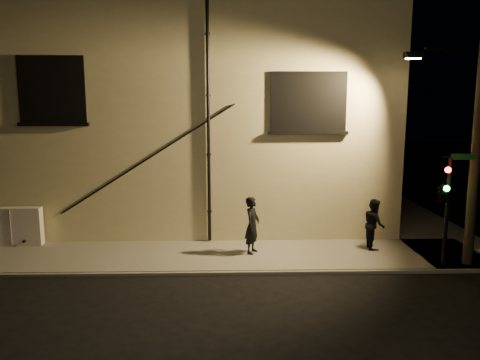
{
  "coord_description": "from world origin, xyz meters",
  "views": [
    {
      "loc": [
        -1.17,
        -13.04,
        4.98
      ],
      "look_at": [
        -0.76,
        1.8,
        2.5
      ],
      "focal_mm": 35.0,
      "sensor_mm": 36.0,
      "label": 1
    }
  ],
  "objects_px": {
    "utility_cabinet": "(13,226)",
    "pedestrian_a": "(252,225)",
    "streetlamp_pole": "(472,145)",
    "traffic_signal": "(443,192)",
    "pedestrian_b": "(374,224)"
  },
  "relations": [
    {
      "from": "utility_cabinet",
      "to": "pedestrian_a",
      "type": "height_order",
      "value": "pedestrian_a"
    },
    {
      "from": "utility_cabinet",
      "to": "streetlamp_pole",
      "type": "bearing_deg",
      "value": -8.7
    },
    {
      "from": "utility_cabinet",
      "to": "traffic_signal",
      "type": "xyz_separation_m",
      "value": [
        13.68,
        -2.51,
        1.62
      ]
    },
    {
      "from": "traffic_signal",
      "to": "streetlamp_pole",
      "type": "bearing_deg",
      "value": 17.68
    },
    {
      "from": "pedestrian_b",
      "to": "traffic_signal",
      "type": "height_order",
      "value": "traffic_signal"
    },
    {
      "from": "utility_cabinet",
      "to": "pedestrian_b",
      "type": "height_order",
      "value": "pedestrian_b"
    },
    {
      "from": "streetlamp_pole",
      "to": "traffic_signal",
      "type": "bearing_deg",
      "value": -162.32
    },
    {
      "from": "pedestrian_b",
      "to": "traffic_signal",
      "type": "xyz_separation_m",
      "value": [
        1.41,
        -1.78,
        1.43
      ]
    },
    {
      "from": "pedestrian_b",
      "to": "streetlamp_pole",
      "type": "xyz_separation_m",
      "value": [
        2.3,
        -1.5,
        2.76
      ]
    },
    {
      "from": "pedestrian_a",
      "to": "streetlamp_pole",
      "type": "distance_m",
      "value": 7.03
    },
    {
      "from": "pedestrian_b",
      "to": "pedestrian_a",
      "type": "bearing_deg",
      "value": 97.97
    },
    {
      "from": "pedestrian_a",
      "to": "traffic_signal",
      "type": "bearing_deg",
      "value": -80.78
    },
    {
      "from": "traffic_signal",
      "to": "utility_cabinet",
      "type": "bearing_deg",
      "value": 169.59
    },
    {
      "from": "pedestrian_a",
      "to": "traffic_signal",
      "type": "xyz_separation_m",
      "value": [
        5.51,
        -1.42,
        1.34
      ]
    },
    {
      "from": "traffic_signal",
      "to": "pedestrian_a",
      "type": "bearing_deg",
      "value": 165.55
    }
  ]
}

